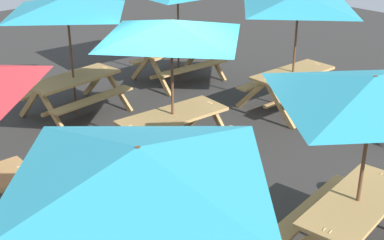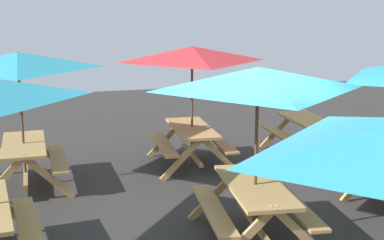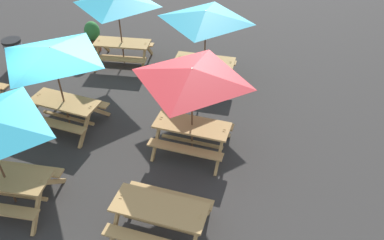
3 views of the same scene
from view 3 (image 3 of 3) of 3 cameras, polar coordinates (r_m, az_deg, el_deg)
ground_plane at (r=10.64m, az=-17.06°, el=-0.04°), size 25.56×25.56×0.00m
picnic_table_2 at (r=8.11m, az=-0.00°, el=6.01°), size 2.08×2.08×2.34m
picnic_table_3 at (r=9.50m, az=-20.44°, el=8.72°), size 2.18×2.18×2.34m
picnic_table_4 at (r=7.32m, az=-4.90°, el=-14.00°), size 1.85×1.59×0.81m
picnic_table_5 at (r=12.08m, az=-11.32°, el=16.74°), size 2.22×2.22×2.34m
picnic_table_6 at (r=10.83m, az=2.08°, el=14.82°), size 2.06×2.06×2.34m
trash_bin_gray at (r=13.54m, az=-25.35°, el=9.14°), size 0.59×0.59×0.98m
potted_plant_0 at (r=13.68m, az=-14.88°, el=12.38°), size 0.52×0.52×1.08m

